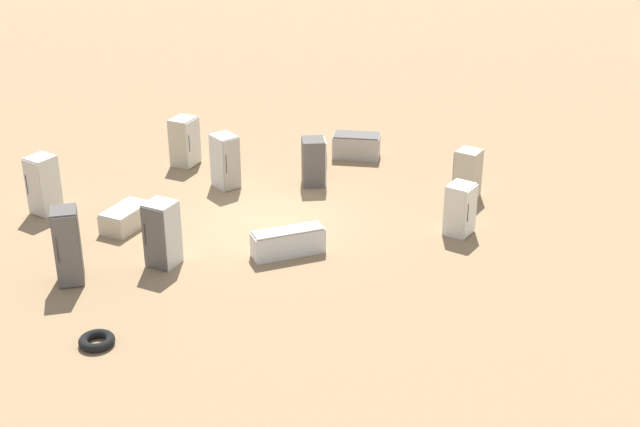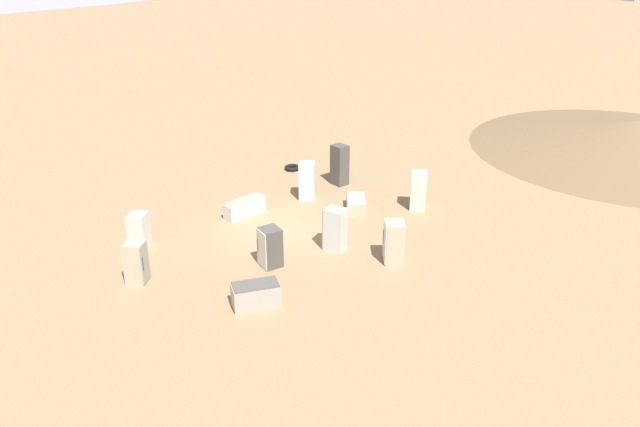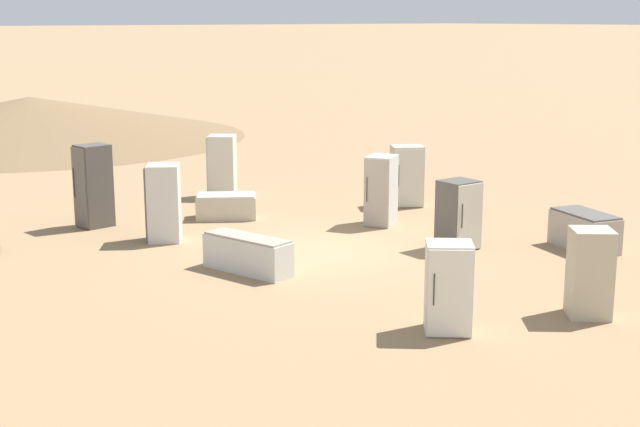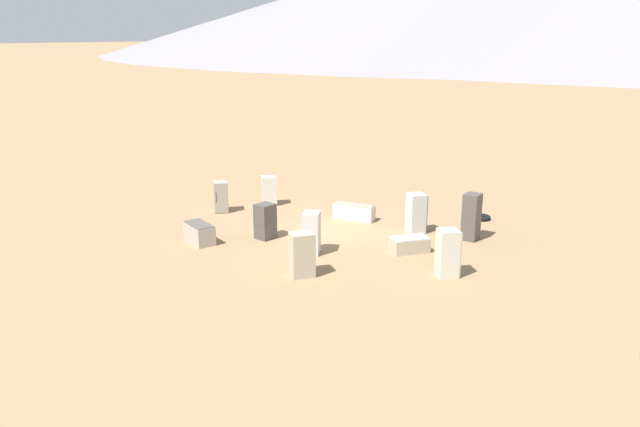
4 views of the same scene
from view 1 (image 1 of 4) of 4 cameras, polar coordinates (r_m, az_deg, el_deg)
name	(u,v)px [view 1 (image 1 of 4)]	position (r m, az deg, el deg)	size (l,w,h in m)	color
ground_plane	(269,219)	(24.97, -3.25, -0.37)	(1000.00, 1000.00, 0.00)	#937551
discarded_fridge_0	(356,146)	(29.20, 2.34, 4.35)	(1.11, 1.65, 0.79)	#A89E93
discarded_fridge_1	(126,218)	(24.90, -12.31, -0.27)	(1.63, 1.43, 0.59)	#B2A88E
discarded_fridge_2	(185,142)	(28.76, -8.66, 4.58)	(1.03, 1.00, 1.56)	#B2A88E
discarded_fridge_3	(460,209)	(24.13, 8.96, 0.27)	(0.95, 0.95, 1.42)	beige
discarded_fridge_4	(43,185)	(26.21, -17.30, 1.76)	(0.97, 0.96, 1.68)	beige
discarded_fridge_5	(288,242)	(22.90, -2.06, -1.84)	(1.01, 1.96, 0.70)	silver
discarded_fridge_6	(162,234)	(22.55, -10.08, -1.29)	(0.97, 0.96, 1.69)	silver
discarded_fridge_7	(225,161)	(26.89, -6.08, 3.34)	(0.97, 0.92, 1.64)	silver
discarded_fridge_8	(314,162)	(26.93, -0.40, 3.32)	(0.73, 0.72, 1.46)	#4C4742
discarded_fridge_9	(467,174)	(26.43, 9.42, 2.53)	(0.92, 0.92, 1.46)	#B2A88E
discarded_fridge_10	(68,246)	(22.17, -15.85, -2.03)	(0.81, 0.68, 1.92)	#4C4742
scrap_tire	(97,341)	(19.95, -14.10, -7.90)	(0.78, 0.78, 0.20)	black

